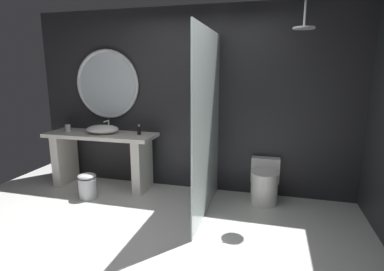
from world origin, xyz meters
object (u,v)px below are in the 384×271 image
vessel_sink (102,129)px  rain_shower_head (304,26)px  tumbler_cup (68,128)px  round_wall_mirror (107,84)px  waste_bin (88,186)px  soap_dispenser (139,130)px  toilet (264,182)px

vessel_sink → rain_shower_head: bearing=-5.1°
rain_shower_head → tumbler_cup: bearing=176.1°
vessel_sink → tumbler_cup: (-0.58, -0.01, -0.01)m
vessel_sink → round_wall_mirror: 0.69m
tumbler_cup → waste_bin: 1.02m
vessel_sink → soap_dispenser: vessel_sink is taller
round_wall_mirror → rain_shower_head: 2.85m
vessel_sink → rain_shower_head: 3.01m
waste_bin → soap_dispenser: bearing=41.5°
round_wall_mirror → toilet: size_ratio=1.85×
round_wall_mirror → soap_dispenser: bearing=-20.0°
waste_bin → round_wall_mirror: bearing=92.4°
tumbler_cup → toilet: bearing=1.3°
soap_dispenser → round_wall_mirror: size_ratio=0.14×
round_wall_mirror → waste_bin: size_ratio=2.91×
vessel_sink → toilet: vessel_sink is taller
soap_dispenser → rain_shower_head: bearing=-7.4°
round_wall_mirror → rain_shower_head: (2.72, -0.49, 0.68)m
round_wall_mirror → waste_bin: 1.53m
toilet → soap_dispenser: bearing=-179.5°
vessel_sink → waste_bin: 0.85m
soap_dispenser → rain_shower_head: size_ratio=0.46×
round_wall_mirror → vessel_sink: bearing=-83.2°
tumbler_cup → toilet: tumbler_cup is taller
tumbler_cup → soap_dispenser: soap_dispenser is taller
tumbler_cup → round_wall_mirror: size_ratio=0.10×
vessel_sink → tumbler_cup: size_ratio=4.52×
round_wall_mirror → toilet: round_wall_mirror is taller
rain_shower_head → waste_bin: 3.38m
soap_dispenser → rain_shower_head: 2.51m
waste_bin → rain_shower_head: bearing=4.8°
tumbler_cup → round_wall_mirror: (0.55, 0.27, 0.65)m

